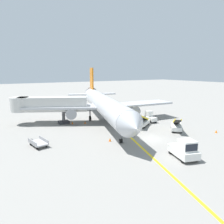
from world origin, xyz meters
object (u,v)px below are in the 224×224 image
Objects in this scene: jet_bridge at (45,104)px; belt_loader_forward_hold at (176,126)px; safety_cone_nose_left at (216,131)px; safety_cone_wingtip_right at (148,117)px; ground_crew_marshaller at (134,131)px; safety_cone_nose_right at (110,140)px; pushback_tug at (184,150)px; baggage_cart_loaded at (38,143)px; belt_loader_aft_hold at (143,122)px; safety_cone_tail_area at (72,123)px; airliner at (103,104)px; safety_cone_wingtip_left at (85,122)px; baggage_tug_near_wing at (150,117)px.

belt_loader_forward_hold is (16.60, -15.34, -2.77)m from jet_bridge.
safety_cone_nose_left and safety_cone_wingtip_right have the same top height.
ground_crew_marshaller reaches higher than safety_cone_nose_right.
jet_bridge is 25.16m from pushback_tug.
safety_cone_nose_right is at bearing 113.74° from pushback_tug.
jet_bridge is 28.73m from safety_cone_nose_left.
safety_cone_nose_left is (24.79, -8.14, -0.25)m from baggage_cart_loaded.
ground_crew_marshaller reaches higher than safety_cone_nose_left.
pushback_tug is 13.87m from belt_loader_aft_hold.
belt_loader_aft_hold is 12.50m from safety_cone_tail_area.
airliner is 78.46× the size of safety_cone_nose_right.
safety_cone_nose_right is 10.88m from safety_cone_wingtip_left.
safety_cone_nose_left is (7.19, -8.99, -0.56)m from belt_loader_aft_hold.
safety_cone_tail_area is (-12.85, 6.10, -0.71)m from baggage_tug_near_wing.
pushback_tug is 9.09× the size of safety_cone_tail_area.
pushback_tug reaches higher than safety_cone_wingtip_right.
baggage_tug_near_wing is at bearing -25.76° from safety_cone_wingtip_left.
jet_bridge is 17.46m from belt_loader_aft_hold.
baggage_cart_loaded is at bearing -132.24° from safety_cone_tail_area.
pushback_tug is 9.09× the size of safety_cone_wingtip_right.
ground_crew_marshaller is (-0.00, 8.89, -0.08)m from pushback_tug.
pushback_tug reaches higher than safety_cone_nose_right.
ground_crew_marshaller reaches higher than safety_cone_wingtip_left.
safety_cone_wingtip_right is at bearing 40.14° from belt_loader_aft_hold.
safety_cone_wingtip_right is (4.93, 4.15, -0.56)m from belt_loader_aft_hold.
ground_crew_marshaller is at bearing -14.32° from baggage_cart_loaded.
baggage_tug_near_wing is (16.85, -8.70, -2.62)m from jet_bridge.
baggage_cart_loaded reaches higher than safety_cone_wingtip_left.
pushback_tug is (8.88, -23.40, -2.55)m from jet_bridge.
airliner is 19.43m from pushback_tug.
ground_crew_marshaller is at bearing -58.57° from jet_bridge.
pushback_tug is at bearing -81.98° from safety_cone_wingtip_left.
pushback_tug is at bearing -43.61° from baggage_cart_loaded.
airliner is 10.01m from safety_cone_wingtip_right.
safety_cone_nose_left is at bearing 18.37° from pushback_tug.
airliner is 13.57m from belt_loader_forward_hold.
safety_cone_tail_area is (-0.88, 11.71, 0.00)m from safety_cone_nose_right.
belt_loader_forward_hold reaches higher than safety_cone_wingtip_left.
belt_loader_aft_hold is at bearing 40.09° from ground_crew_marshaller.
safety_cone_tail_area is (-9.74, 7.82, -0.56)m from belt_loader_aft_hold.
safety_cone_tail_area is (-14.66, 3.67, 0.00)m from safety_cone_wingtip_right.
pushback_tug is at bearing -89.97° from ground_crew_marshaller.
safety_cone_nose_left and safety_cone_wingtip_left have the same top height.
pushback_tug is at bearing -66.26° from safety_cone_nose_right.
baggage_tug_near_wing is 0.55× the size of belt_loader_forward_hold.
baggage_cart_loaded is 8.72× the size of safety_cone_tail_area.
jet_bridge reaches higher than safety_cone_tail_area.
jet_bridge reaches higher than baggage_tug_near_wing.
ground_crew_marshaller is (-7.73, 0.83, 0.13)m from belt_loader_forward_hold.
belt_loader_forward_hold is 10.07× the size of safety_cone_tail_area.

